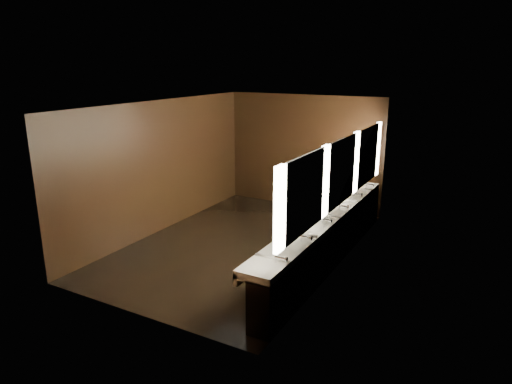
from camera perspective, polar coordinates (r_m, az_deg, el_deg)
floor at (r=9.25m, az=-1.69°, el=-6.63°), size 6.00×6.00×0.00m
ceiling at (r=8.57m, az=-1.84°, el=10.92°), size 4.00×6.00×0.02m
wall_back at (r=11.43m, az=5.93°, el=5.01°), size 4.00×0.02×2.80m
wall_front at (r=6.52m, az=-15.33°, el=-3.90°), size 4.00×0.02×2.80m
wall_left at (r=9.95m, az=-11.75°, el=3.13°), size 0.02×6.00×2.80m
wall_right at (r=8.01m, az=10.65°, el=0.09°), size 0.02×6.00×2.80m
sink_counter at (r=8.36m, az=8.99°, el=-5.69°), size 0.55×5.40×1.01m
mirror_band at (r=7.93m, az=10.65°, el=2.55°), size 0.06×5.03×1.15m
person at (r=8.45m, az=4.66°, el=-2.64°), size 0.63×0.74×1.73m
trash_bin at (r=6.86m, az=1.18°, el=-12.77°), size 0.42×0.42×0.51m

